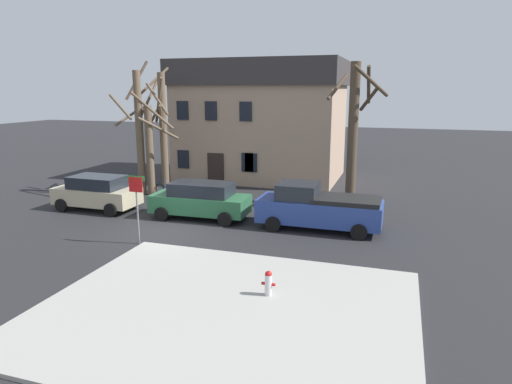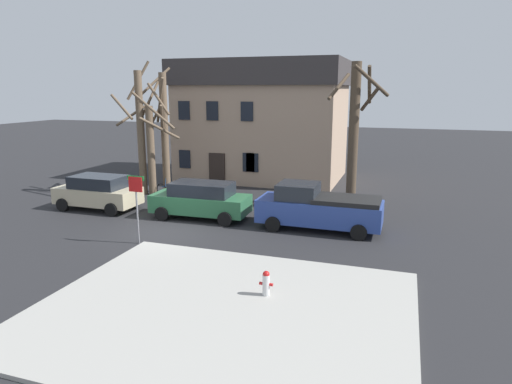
# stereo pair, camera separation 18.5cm
# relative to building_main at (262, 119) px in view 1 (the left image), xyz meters

# --- Properties ---
(ground_plane) EXTENTS (120.00, 120.00, 0.00)m
(ground_plane) POSITION_rel_building_main_xyz_m (-0.24, -13.50, -4.10)
(ground_plane) COLOR #262628
(sidewalk_slab) EXTENTS (10.46, 8.58, 0.12)m
(sidewalk_slab) POSITION_rel_building_main_xyz_m (4.99, -19.64, -4.04)
(sidewalk_slab) COLOR #A8A59E
(sidewalk_slab) RESTS_ON ground_plane
(building_main) EXTENTS (11.29, 7.64, 8.05)m
(building_main) POSITION_rel_building_main_xyz_m (0.00, 0.00, 0.00)
(building_main) COLOR tan
(building_main) RESTS_ON ground_plane
(tree_bare_near) EXTENTS (2.09, 3.12, 7.77)m
(tree_bare_near) POSITION_rel_building_main_xyz_m (-5.21, -7.46, -0.28)
(tree_bare_near) COLOR brown
(tree_bare_near) RESTS_ON ground_plane
(tree_bare_mid) EXTENTS (1.96, 2.81, 6.80)m
(tree_bare_mid) POSITION_rel_building_main_xyz_m (-4.47, -7.36, -1.17)
(tree_bare_mid) COLOR brown
(tree_bare_mid) RESTS_ON ground_plane
(tree_bare_far) EXTENTS (2.84, 2.86, 7.46)m
(tree_bare_far) POSITION_rel_building_main_xyz_m (-4.16, -6.62, -0.19)
(tree_bare_far) COLOR brown
(tree_bare_far) RESTS_ON ground_plane
(tree_bare_end) EXTENTS (2.97, 2.95, 7.48)m
(tree_bare_end) POSITION_rel_building_main_xyz_m (7.07, -7.12, -0.04)
(tree_bare_end) COLOR #4C3D2D
(tree_bare_end) RESTS_ON ground_plane
(car_beige_wagon) EXTENTS (4.39, 2.14, 1.78)m
(car_beige_wagon) POSITION_rel_building_main_xyz_m (-5.46, -11.29, -3.17)
(car_beige_wagon) COLOR #C6B793
(car_beige_wagon) RESTS_ON ground_plane
(car_green_wagon) EXTENTS (4.77, 2.18, 1.78)m
(car_green_wagon) POSITION_rel_building_main_xyz_m (0.34, -11.14, -3.17)
(car_green_wagon) COLOR #2D6B42
(car_green_wagon) RESTS_ON ground_plane
(pickup_truck_blue) EXTENTS (5.48, 2.23, 2.04)m
(pickup_truck_blue) POSITION_rel_building_main_xyz_m (6.06, -11.10, -3.11)
(pickup_truck_blue) COLOR #2D4799
(pickup_truck_blue) RESTS_ON ground_plane
(fire_hydrant) EXTENTS (0.42, 0.22, 0.77)m
(fire_hydrant) POSITION_rel_building_main_xyz_m (5.90, -18.47, -3.58)
(fire_hydrant) COLOR silver
(fire_hydrant) RESTS_ON sidewalk_slab
(street_sign_pole) EXTENTS (0.76, 0.07, 2.80)m
(street_sign_pole) POSITION_rel_building_main_xyz_m (-0.49, -15.33, -2.14)
(street_sign_pole) COLOR slate
(street_sign_pole) RESTS_ON ground_plane
(bicycle_leaning) EXTENTS (1.73, 0.37, 1.03)m
(bicycle_leaning) POSITION_rel_building_main_xyz_m (-3.48, -7.49, -3.73)
(bicycle_leaning) COLOR black
(bicycle_leaning) RESTS_ON ground_plane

